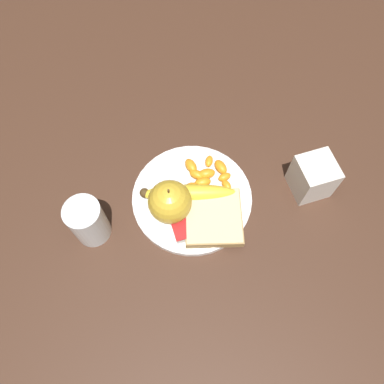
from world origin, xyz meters
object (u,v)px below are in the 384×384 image
condiment_caddy (313,177)px  bread_slice (213,218)px  fork (195,191)px  plate (192,197)px  jam_packet (182,231)px  juice_glass (88,222)px  apple (170,202)px  banana (187,192)px

condiment_caddy → bread_slice: bearing=94.3°
fork → plate: bearing=-71.9°
plate → fork: (0.01, -0.01, 0.01)m
jam_packet → fork: bearing=-33.5°
plate → jam_packet: bearing=149.0°
juice_glass → fork: 0.21m
apple → jam_packet: size_ratio=2.22×
bread_slice → condiment_caddy: size_ratio=1.64×
juice_glass → banana: bearing=-86.5°
fork → bread_slice: bearing=-9.5°
bread_slice → fork: bearing=12.0°
jam_packet → condiment_caddy: 0.27m
banana → plate: bearing=-115.9°
apple → jam_packet: bearing=-171.1°
juice_glass → jam_packet: (-0.06, -0.16, -0.02)m
plate → banana: (0.00, 0.01, 0.02)m
apple → banana: apple is taller
plate → banana: bearing=64.1°
banana → fork: banana is taller
apple → fork: 0.07m
apple → banana: (0.02, -0.04, -0.02)m
bread_slice → jam_packet: size_ratio=3.34×
jam_packet → condiment_caddy: size_ratio=0.49×
plate → jam_packet: (-0.07, 0.04, 0.01)m
jam_packet → banana: bearing=-24.5°
plate → juice_glass: bearing=92.3°
plate → jam_packet: 0.08m
banana → fork: size_ratio=1.11×
plate → jam_packet: jam_packet is taller
fork → condiment_caddy: condiment_caddy is taller
bread_slice → condiment_caddy: condiment_caddy is taller
apple → bread_slice: bearing=-120.8°
juice_glass → condiment_caddy: (-0.04, -0.43, -0.00)m
condiment_caddy → jam_packet: bearing=94.8°
apple → juice_glass: bearing=86.7°
juice_glass → fork: juice_glass is taller
fork → jam_packet: 0.09m
fork → jam_packet: jam_packet is taller
plate → condiment_caddy: size_ratio=2.83×
fork → jam_packet: (-0.07, 0.05, 0.01)m
juice_glass → bread_slice: 0.23m
banana → jam_packet: size_ratio=4.53×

